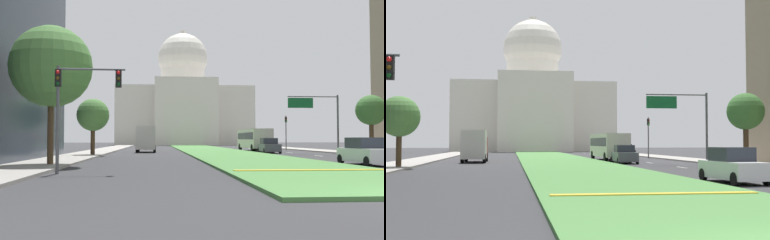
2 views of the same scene
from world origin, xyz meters
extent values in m
plane|color=#333335|center=(0.00, 56.42, 0.00)|extent=(260.00, 260.00, 0.00)
cube|color=#4C8442|center=(0.00, 50.78, 0.07)|extent=(8.44, 101.55, 0.14)
cube|color=gold|center=(0.00, 9.57, 0.16)|extent=(7.60, 0.50, 0.04)
cube|color=silver|center=(8.48, 24.20, 0.00)|extent=(0.16, 2.40, 0.01)
cube|color=silver|center=(8.48, 31.03, 0.00)|extent=(0.16, 2.40, 0.01)
cube|color=silver|center=(8.48, 40.61, 0.00)|extent=(0.16, 2.40, 0.01)
cube|color=silver|center=(8.48, 50.49, 0.00)|extent=(0.16, 2.40, 0.01)
cube|color=silver|center=(8.48, 63.27, 0.00)|extent=(0.16, 2.40, 0.01)
cube|color=silver|center=(8.48, 78.39, 0.00)|extent=(0.16, 2.40, 0.01)
cube|color=silver|center=(8.48, 85.47, 0.00)|extent=(0.16, 2.40, 0.01)
cube|color=#9E9991|center=(-14.73, 45.13, 0.07)|extent=(4.00, 101.55, 0.15)
cube|color=#9E9991|center=(14.73, 45.13, 0.07)|extent=(4.00, 101.55, 0.15)
cube|color=silver|center=(0.00, 112.84, 7.72)|extent=(35.93, 25.50, 15.44)
cube|color=silver|center=(0.00, 98.09, 8.49)|extent=(15.81, 4.00, 16.98)
cylinder|color=silver|center=(0.00, 112.84, 18.76)|extent=(12.40, 12.40, 6.65)
sphere|color=silver|center=(0.00, 112.84, 24.55)|extent=(14.08, 14.08, 14.08)
cylinder|color=silver|center=(0.00, 112.84, 30.88)|extent=(1.80, 1.80, 3.00)
cube|color=black|center=(-9.35, 10.14, 4.60)|extent=(0.28, 0.24, 0.84)
sphere|color=red|center=(-9.35, 10.00, 4.88)|extent=(0.18, 0.18, 0.18)
sphere|color=#4C380F|center=(-9.35, 10.00, 4.60)|extent=(0.18, 0.18, 0.18)
sphere|color=#0F4219|center=(-9.35, 10.00, 4.32)|extent=(0.18, 0.18, 0.18)
cylinder|color=#515456|center=(12.23, 54.29, 2.60)|extent=(0.16, 0.16, 5.20)
cube|color=black|center=(12.23, 54.29, 4.60)|extent=(0.28, 0.24, 0.84)
sphere|color=#510F0F|center=(12.23, 54.15, 4.88)|extent=(0.18, 0.18, 0.18)
sphere|color=#4C380F|center=(12.23, 54.15, 4.60)|extent=(0.18, 0.18, 0.18)
sphere|color=#1ED838|center=(12.23, 54.15, 4.32)|extent=(0.18, 0.18, 0.18)
cylinder|color=#515456|center=(12.43, 35.51, 3.25)|extent=(0.20, 0.20, 6.50)
cylinder|color=#515456|center=(9.62, 35.51, 6.30)|extent=(5.63, 0.12, 0.12)
cube|color=#146033|center=(8.21, 35.46, 5.60)|extent=(2.80, 0.08, 1.10)
cylinder|color=#4C3823|center=(-13.64, 31.96, 1.57)|extent=(0.42, 0.42, 3.13)
sphere|color=#4C7F3D|center=(-13.64, 31.96, 4.00)|extent=(3.15, 3.15, 3.15)
cylinder|color=#4C3823|center=(13.75, 30.59, 1.85)|extent=(0.43, 0.43, 3.70)
sphere|color=#3D7033|center=(13.75, 30.59, 4.53)|extent=(3.00, 3.00, 3.00)
cube|color=silver|center=(5.75, 15.66, 0.64)|extent=(1.95, 4.44, 0.85)
cube|color=#282D38|center=(5.74, 15.83, 1.41)|extent=(1.64, 2.16, 0.69)
cylinder|color=black|center=(6.63, 13.96, 0.32)|extent=(0.25, 0.65, 0.64)
cylinder|color=black|center=(5.03, 13.89, 0.32)|extent=(0.25, 0.65, 0.64)
cylinder|color=black|center=(6.48, 17.42, 0.32)|extent=(0.25, 0.65, 0.64)
cylinder|color=black|center=(4.88, 17.35, 0.32)|extent=(0.25, 0.65, 0.64)
cube|color=#4C5156|center=(5.61, 38.97, 0.64)|extent=(2.18, 4.70, 0.85)
cube|color=#282D38|center=(5.62, 39.15, 1.41)|extent=(1.81, 2.30, 0.69)
cylinder|color=black|center=(6.37, 37.07, 0.32)|extent=(0.26, 0.65, 0.64)
cylinder|color=black|center=(4.63, 37.18, 0.32)|extent=(0.26, 0.65, 0.64)
cylinder|color=black|center=(6.59, 40.76, 0.32)|extent=(0.26, 0.65, 0.64)
cylinder|color=black|center=(4.85, 40.87, 0.32)|extent=(0.26, 0.65, 0.64)
cube|color=black|center=(8.44, 51.78, 0.66)|extent=(1.94, 4.44, 0.88)
cube|color=#282D38|center=(8.43, 51.95, 1.46)|extent=(1.65, 2.15, 0.72)
cylinder|color=black|center=(9.31, 50.07, 0.32)|extent=(0.24, 0.65, 0.64)
cylinder|color=black|center=(7.68, 50.01, 0.32)|extent=(0.24, 0.65, 0.64)
cylinder|color=black|center=(9.20, 53.54, 0.32)|extent=(0.24, 0.65, 0.64)
cylinder|color=black|center=(7.57, 53.49, 0.32)|extent=(0.24, 0.65, 0.64)
cube|color=maroon|center=(-8.74, 46.05, 1.45)|extent=(2.30, 2.00, 2.20)
cube|color=beige|center=(-8.74, 42.85, 1.80)|extent=(2.30, 4.40, 2.80)
cylinder|color=black|center=(-9.79, 46.05, 0.45)|extent=(0.30, 0.90, 0.90)
cylinder|color=black|center=(-7.69, 46.05, 0.45)|extent=(0.30, 0.90, 0.90)
cylinder|color=black|center=(-9.79, 41.75, 0.45)|extent=(0.30, 0.90, 0.90)
cylinder|color=black|center=(-7.69, 41.75, 0.45)|extent=(0.30, 0.90, 0.90)
cube|color=beige|center=(5.75, 47.57, 1.70)|extent=(2.50, 11.00, 2.50)
cube|color=#232833|center=(5.75, 47.57, 2.05)|extent=(2.52, 10.12, 0.90)
cylinder|color=black|center=(6.90, 43.27, 0.50)|extent=(0.32, 1.00, 1.00)
cylinder|color=black|center=(4.60, 43.27, 0.50)|extent=(0.32, 1.00, 1.00)
cylinder|color=black|center=(6.90, 51.47, 0.50)|extent=(0.32, 1.00, 1.00)
cylinder|color=black|center=(4.60, 51.47, 0.50)|extent=(0.32, 1.00, 1.00)
camera|label=1|loc=(-7.52, -11.41, 1.68)|focal=41.22mm
camera|label=2|loc=(-5.16, -8.03, 1.99)|focal=47.10mm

